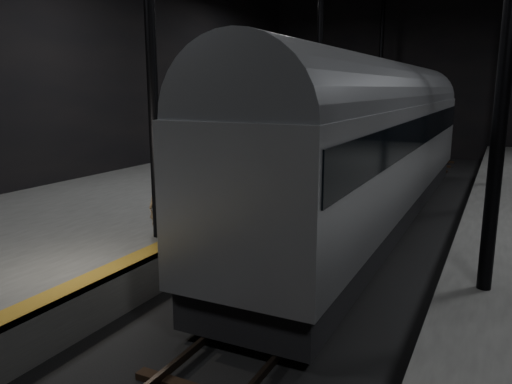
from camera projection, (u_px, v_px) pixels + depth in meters
The scene contains 6 objects.
ground at pixel (346, 250), 14.81m from camera, with size 44.00×44.00×0.00m, color black.
platform_left at pixel (145, 207), 17.97m from camera, with size 9.00×43.80×1.00m, color #4E4E4C.
tactile_strip at pixel (249, 206), 16.02m from camera, with size 0.50×43.80×0.01m, color olive.
track at pixel (347, 248), 14.80m from camera, with size 2.40×43.00×0.24m.
train at pixel (377, 137), 17.10m from camera, with size 3.09×20.67×5.53m.
woman at pixel (159, 208), 12.67m from camera, with size 0.53×0.35×1.47m, color #957C5B.
Camera 1 is at (3.88, -13.86, 4.72)m, focal length 35.00 mm.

